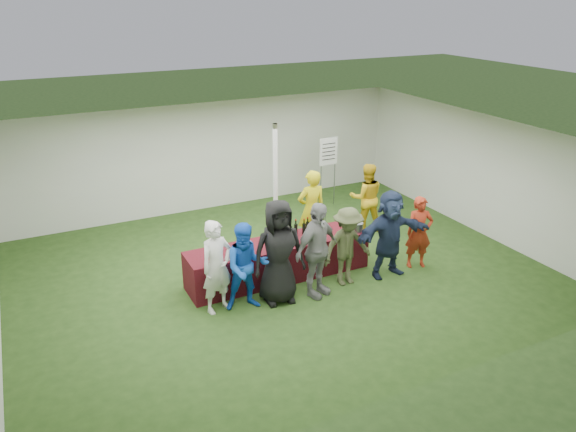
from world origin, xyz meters
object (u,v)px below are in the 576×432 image
customer_5 (390,234)px  customer_1 (247,267)px  customer_6 (419,232)px  staff_pourer (311,210)px  customer_2 (279,252)px  customer_4 (347,247)px  staff_back (366,197)px  wine_list_sign (328,157)px  serving_table (279,260)px  customer_3 (317,250)px  customer_0 (217,267)px  dump_bucket (357,227)px

customer_5 → customer_1: bearing=178.4°
customer_1 → customer_6: (3.68, -0.04, -0.06)m
staff_pourer → customer_5: size_ratio=1.00×
customer_2 → customer_4: size_ratio=1.25×
staff_back → customer_1: same height
wine_list_sign → customer_4: bearing=-115.1°
serving_table → customer_3: bearing=-70.3°
customer_1 → customer_0: bearing=174.5°
customer_5 → customer_6: 0.77m
customer_2 → customer_5: 2.33m
customer_1 → customer_6: size_ratio=1.08×
staff_back → customer_5: customer_5 is taller
dump_bucket → customer_1: size_ratio=0.15×
dump_bucket → customer_3: 1.47m
staff_pourer → staff_back: 1.62m
customer_1 → serving_table: bearing=49.8°
dump_bucket → wine_list_sign: wine_list_sign is taller
customer_2 → customer_5: customer_2 is taller
staff_pourer → customer_0: size_ratio=1.04×
customer_0 → customer_3: bearing=-26.4°
wine_list_sign → customer_5: 3.92m
wine_list_sign → staff_back: (0.01, -1.74, -0.52)m
serving_table → wine_list_sign: 4.18m
customer_6 → staff_pourer: bearing=148.9°
customer_3 → customer_5: bearing=-18.3°
dump_bucket → customer_0: customer_0 is taller
customer_4 → customer_6: 1.67m
customer_2 → customer_1: bearing=-175.9°
wine_list_sign → customer_4: 4.18m
dump_bucket → wine_list_sign: (1.18, 3.18, 0.48)m
dump_bucket → staff_pourer: 1.21m
wine_list_sign → staff_pourer: bearing=-128.0°
serving_table → staff_back: staff_back is taller
serving_table → customer_6: size_ratio=2.44×
dump_bucket → wine_list_sign: 3.42m
customer_0 → staff_pourer: bearing=12.8°
customer_4 → customer_6: bearing=-1.3°
wine_list_sign → customer_0: wine_list_sign is taller
customer_0 → staff_back: bearing=6.1°
serving_table → wine_list_sign: bearing=46.6°
staff_back → customer_4: (-1.76, -2.01, -0.03)m
wine_list_sign → staff_back: size_ratio=1.13×
customer_5 → customer_6: (0.75, 0.04, -0.13)m
customer_4 → wine_list_sign: bearing=64.2°
staff_back → customer_6: (-0.09, -2.02, -0.06)m
wine_list_sign → customer_1: (-3.77, -3.73, -0.52)m
customer_0 → customer_4: customer_0 is taller
staff_back → customer_3: size_ratio=0.89×
serving_table → wine_list_sign: (2.80, 2.96, 0.94)m
serving_table → customer_5: size_ratio=2.07×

